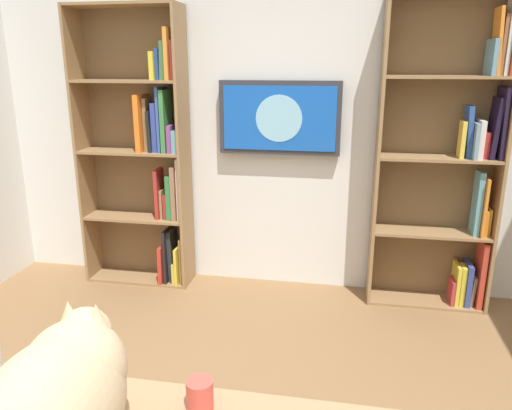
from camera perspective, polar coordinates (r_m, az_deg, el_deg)
wall_back at (r=3.73m, az=2.93°, el=10.58°), size 4.52×0.06×2.70m
bookshelf_left at (r=3.65m, az=21.84°, el=4.73°), size 0.83×0.28×2.17m
bookshelf_right at (r=3.88m, az=-12.53°, el=5.56°), size 0.84×0.28×2.12m
wall_mounted_tv at (r=3.65m, az=2.75°, el=10.06°), size 0.90×0.07×0.54m
cat at (r=1.36m, az=-22.04°, el=-20.53°), size 0.30×0.66×0.39m
coffee_mug at (r=1.55m, az=-6.54°, el=-21.12°), size 0.08×0.08×0.10m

